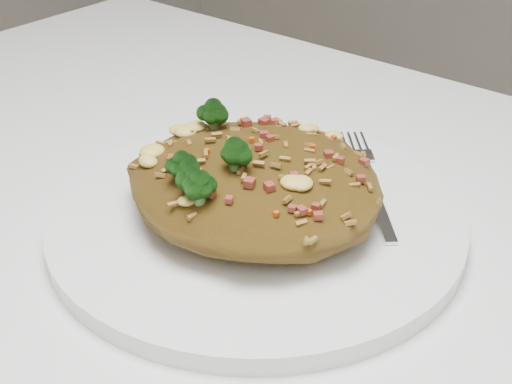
% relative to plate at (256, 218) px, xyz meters
% --- Properties ---
extents(plate, '(0.29, 0.29, 0.01)m').
position_rel_plate_xyz_m(plate, '(0.00, 0.00, 0.00)').
color(plate, white).
rests_on(plate, dining_table).
extents(fried_rice, '(0.18, 0.17, 0.07)m').
position_rel_plate_xyz_m(fried_rice, '(-0.00, -0.00, 0.04)').
color(fried_rice, brown).
rests_on(fried_rice, plate).
extents(fork, '(0.12, 0.13, 0.00)m').
position_rel_plate_xyz_m(fork, '(0.05, 0.08, 0.01)').
color(fork, silver).
rests_on(fork, plate).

